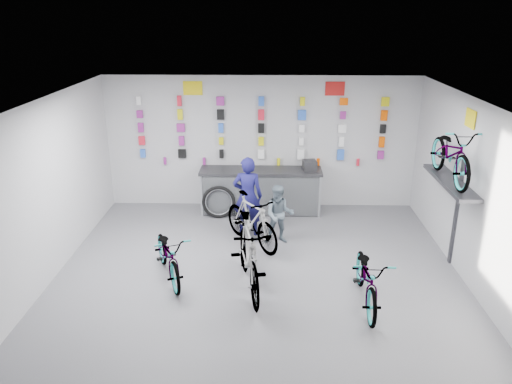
{
  "coord_description": "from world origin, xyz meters",
  "views": [
    {
      "loc": [
        0.16,
        -6.99,
        4.33
      ],
      "look_at": [
        -0.05,
        1.4,
        1.26
      ],
      "focal_mm": 35.0,
      "sensor_mm": 36.0,
      "label": 1
    }
  ],
  "objects_px": {
    "bike_right": "(367,278)",
    "customer": "(279,214)",
    "bike_left": "(169,255)",
    "clerk": "(248,196)",
    "counter": "(261,192)",
    "bike_center": "(249,256)",
    "bike_service": "(251,220)"
  },
  "relations": [
    {
      "from": "bike_service",
      "to": "clerk",
      "type": "distance_m",
      "value": 0.6
    },
    {
      "from": "clerk",
      "to": "bike_center",
      "type": "bearing_deg",
      "value": 96.74
    },
    {
      "from": "bike_left",
      "to": "bike_center",
      "type": "relative_size",
      "value": 0.83
    },
    {
      "from": "bike_center",
      "to": "clerk",
      "type": "xyz_separation_m",
      "value": [
        -0.11,
        2.15,
        0.21
      ]
    },
    {
      "from": "counter",
      "to": "bike_right",
      "type": "xyz_separation_m",
      "value": [
        1.7,
        -3.74,
        -0.03
      ]
    },
    {
      "from": "counter",
      "to": "clerk",
      "type": "height_order",
      "value": "clerk"
    },
    {
      "from": "counter",
      "to": "bike_service",
      "type": "relative_size",
      "value": 1.57
    },
    {
      "from": "bike_center",
      "to": "customer",
      "type": "height_order",
      "value": "bike_center"
    },
    {
      "from": "bike_center",
      "to": "bike_service",
      "type": "xyz_separation_m",
      "value": [
        -0.01,
        1.64,
        -0.09
      ]
    },
    {
      "from": "counter",
      "to": "clerk",
      "type": "xyz_separation_m",
      "value": [
        -0.24,
        -1.19,
        0.33
      ]
    },
    {
      "from": "bike_left",
      "to": "clerk",
      "type": "relative_size",
      "value": 1.02
    },
    {
      "from": "counter",
      "to": "bike_left",
      "type": "distance_m",
      "value": 3.38
    },
    {
      "from": "bike_left",
      "to": "customer",
      "type": "height_order",
      "value": "customer"
    },
    {
      "from": "clerk",
      "to": "customer",
      "type": "height_order",
      "value": "clerk"
    },
    {
      "from": "clerk",
      "to": "bike_service",
      "type": "bearing_deg",
      "value": 104.13
    },
    {
      "from": "bike_center",
      "to": "bike_right",
      "type": "bearing_deg",
      "value": -22.46
    },
    {
      "from": "clerk",
      "to": "customer",
      "type": "bearing_deg",
      "value": 152.51
    },
    {
      "from": "bike_left",
      "to": "bike_right",
      "type": "bearing_deg",
      "value": -35.23
    },
    {
      "from": "counter",
      "to": "bike_left",
      "type": "xyz_separation_m",
      "value": [
        -1.51,
        -3.02,
        -0.05
      ]
    },
    {
      "from": "bike_right",
      "to": "clerk",
      "type": "relative_size",
      "value": 1.06
    },
    {
      "from": "bike_center",
      "to": "clerk",
      "type": "distance_m",
      "value": 2.16
    },
    {
      "from": "bike_center",
      "to": "bike_service",
      "type": "height_order",
      "value": "bike_center"
    },
    {
      "from": "counter",
      "to": "bike_service",
      "type": "height_order",
      "value": "bike_service"
    },
    {
      "from": "clerk",
      "to": "bike_right",
      "type": "bearing_deg",
      "value": 131.23
    },
    {
      "from": "bike_right",
      "to": "customer",
      "type": "relative_size",
      "value": 1.47
    },
    {
      "from": "counter",
      "to": "customer",
      "type": "xyz_separation_m",
      "value": [
        0.39,
        -1.57,
        0.1
      ]
    },
    {
      "from": "bike_left",
      "to": "bike_right",
      "type": "distance_m",
      "value": 3.29
    },
    {
      "from": "counter",
      "to": "bike_left",
      "type": "height_order",
      "value": "counter"
    },
    {
      "from": "counter",
      "to": "bike_center",
      "type": "bearing_deg",
      "value": -92.32
    },
    {
      "from": "customer",
      "to": "bike_left",
      "type": "bearing_deg",
      "value": -142.31
    },
    {
      "from": "bike_center",
      "to": "clerk",
      "type": "relative_size",
      "value": 1.23
    },
    {
      "from": "bike_service",
      "to": "clerk",
      "type": "bearing_deg",
      "value": 64.38
    }
  ]
}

